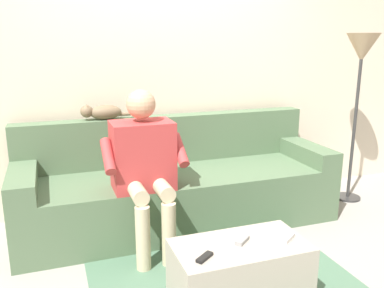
# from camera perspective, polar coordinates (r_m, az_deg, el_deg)

# --- Properties ---
(ground_plane) EXTENTS (8.00, 8.00, 0.00)m
(ground_plane) POSITION_cam_1_polar(r_m,az_deg,el_deg) (2.99, 2.42, -16.08)
(ground_plane) COLOR gray
(back_wall) EXTENTS (5.44, 0.06, 2.44)m
(back_wall) POSITION_cam_1_polar(r_m,az_deg,el_deg) (3.73, -4.32, 9.77)
(back_wall) COLOR beige
(back_wall) RESTS_ON ground
(couch) EXTENTS (2.60, 0.83, 0.87)m
(couch) POSITION_cam_1_polar(r_m,az_deg,el_deg) (3.49, -2.00, -6.05)
(couch) COLOR #516B4C
(couch) RESTS_ON ground
(coffee_table) EXTENTS (0.78, 0.42, 0.38)m
(coffee_table) POSITION_cam_1_polar(r_m,az_deg,el_deg) (2.53, 6.63, -17.43)
(coffee_table) COLOR #A89E8E
(coffee_table) RESTS_ON ground
(person_solo_seated) EXTENTS (0.59, 0.55, 1.18)m
(person_solo_seated) POSITION_cam_1_polar(r_m,az_deg,el_deg) (2.94, -6.67, -2.30)
(person_solo_seated) COLOR #B23838
(person_solo_seated) RESTS_ON ground
(cat_on_backrest) EXTENTS (0.49, 0.14, 0.13)m
(cat_on_backrest) POSITION_cam_1_polar(r_m,az_deg,el_deg) (3.48, -12.36, 4.37)
(cat_on_backrest) COLOR #756047
(cat_on_backrest) RESTS_ON couch
(remote_white) EXTENTS (0.12, 0.10, 0.03)m
(remote_white) POSITION_cam_1_polar(r_m,az_deg,el_deg) (2.52, 13.22, -12.61)
(remote_white) COLOR white
(remote_white) RESTS_ON coffee_table
(remote_gray) EXTENTS (0.11, 0.11, 0.02)m
(remote_gray) POSITION_cam_1_polar(r_m,az_deg,el_deg) (2.45, 7.00, -13.16)
(remote_gray) COLOR gray
(remote_gray) RESTS_ON coffee_table
(remote_black) EXTENTS (0.12, 0.10, 0.02)m
(remote_black) POSITION_cam_1_polar(r_m,az_deg,el_deg) (2.27, 1.77, -15.48)
(remote_black) COLOR black
(remote_black) RESTS_ON coffee_table
(floor_rug) EXTENTS (1.66, 1.67, 0.01)m
(floor_rug) POSITION_cam_1_polar(r_m,az_deg,el_deg) (2.75, 4.98, -19.08)
(floor_rug) COLOR #4C7056
(floor_rug) RESTS_ON ground
(floor_lamp) EXTENTS (0.29, 0.29, 1.57)m
(floor_lamp) POSITION_cam_1_polar(r_m,az_deg,el_deg) (4.08, 22.48, 10.80)
(floor_lamp) COLOR #2D2D2D
(floor_lamp) RESTS_ON ground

